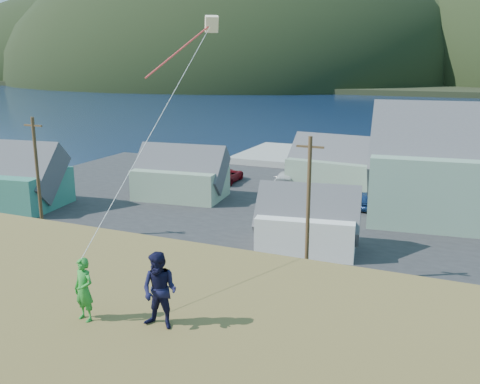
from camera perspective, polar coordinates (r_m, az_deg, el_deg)
name	(u,v)px	position (r m, az deg, el deg)	size (l,w,h in m)	color
ground	(284,291)	(31.68, 4.74, -10.48)	(900.00, 900.00, 0.00)	#0A1638
grass_strip	(272,304)	(29.95, 3.48, -11.87)	(110.00, 8.00, 0.10)	#4C3D19
waterfront_lot	(348,214)	(47.13, 11.45, -2.31)	(72.00, 36.00, 0.12)	#28282B
wharf	(341,159)	(70.18, 10.70, 3.43)	(26.00, 14.00, 0.90)	gray
far_shore	(460,79)	(357.67, 22.45, 11.13)	(900.00, 320.00, 2.00)	black
shed_teal	(11,178)	(51.99, -23.26, 1.35)	(9.96, 7.64, 7.27)	#307060
shed_palegreen_near	(181,175)	(51.20, -6.34, 1.86)	(9.14, 6.27, 6.24)	gray
shed_white	(308,221)	(37.43, 7.24, -3.05)	(7.78, 5.80, 5.65)	white
shed_palegreen_far	(339,165)	(55.59, 10.47, 2.90)	(10.50, 6.64, 6.71)	gray
utility_poles	(285,207)	(31.59, 4.85, -1.66)	(36.53, 0.24, 9.09)	#47331E
parked_cars	(293,183)	(54.25, 5.67, 0.93)	(21.30, 11.40, 1.53)	maroon
kite_flyer_green	(84,290)	(13.06, -16.32, -9.96)	(0.55, 0.36, 1.52)	#25892D
kite_flyer_navy	(160,291)	(12.30, -8.57, -10.36)	(0.87, 0.68, 1.79)	black
kite_rig	(205,31)	(19.42, -3.72, 16.81)	(1.08, 4.60, 10.29)	#FDE6C0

